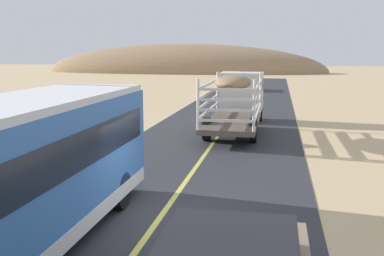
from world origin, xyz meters
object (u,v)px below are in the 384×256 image
at_px(bus, 10,177).
at_px(boulder_far_horizon, 8,142).
at_px(car_far, 230,80).
at_px(livestock_truck, 239,95).
at_px(boulder_mid_field, 11,106).

bearing_deg(bus, boulder_far_horizon, 123.25).
xyz_separation_m(car_far, boulder_far_horizon, (-6.48, -31.42, -0.83)).
bearing_deg(livestock_truck, car_far, 97.11).
relative_size(livestock_truck, bus, 0.97).
height_order(livestock_truck, boulder_mid_field, livestock_truck).
distance_m(livestock_truck, boulder_far_horizon, 12.26).
distance_m(bus, boulder_far_horizon, 11.81).
bearing_deg(boulder_mid_field, livestock_truck, -7.74).
relative_size(boulder_mid_field, boulder_far_horizon, 1.39).
xyz_separation_m(bus, car_far, (0.06, 41.21, -0.66)).
bearing_deg(livestock_truck, boulder_far_horizon, -140.97).
xyz_separation_m(livestock_truck, car_far, (-2.96, 23.76, -0.70)).
bearing_deg(car_far, livestock_truck, -82.89).
height_order(bus, boulder_mid_field, bus).
xyz_separation_m(livestock_truck, boulder_mid_field, (-15.40, 2.09, -1.25)).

